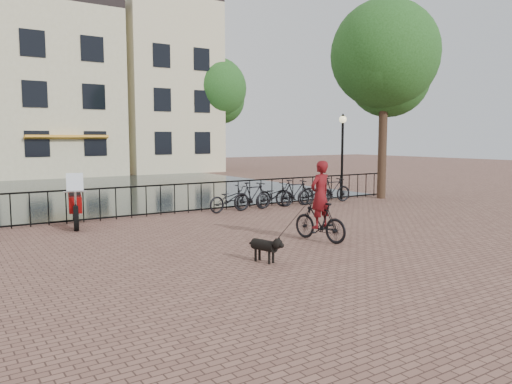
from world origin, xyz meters
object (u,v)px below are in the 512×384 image
dog (264,249)px  motorcycle (75,198)px  lamp_post (342,142)px  cyclist (320,206)px

dog → motorcycle: motorcycle is taller
motorcycle → dog: bearing=-59.4°
lamp_post → motorcycle: lamp_post is taller
lamp_post → dog: lamp_post is taller
cyclist → motorcycle: bearing=-60.0°
cyclist → motorcycle: size_ratio=0.99×
lamp_post → motorcycle: 10.67m
cyclist → dog: cyclist is taller
cyclist → motorcycle: 7.21m
dog → cyclist: bearing=8.4°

